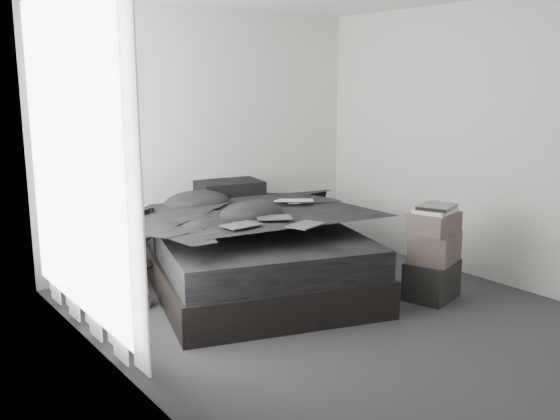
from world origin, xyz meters
TOP-DOWN VIEW (x-y plane):
  - floor at (0.00, 0.00)m, footprint 3.60×4.20m
  - wall_back at (0.00, 2.10)m, footprint 3.60×0.01m
  - wall_left at (-1.80, 0.00)m, footprint 0.01×4.20m
  - wall_right at (1.80, 0.00)m, footprint 0.01×4.20m
  - window_left at (-1.78, 0.90)m, footprint 0.02×2.00m
  - curtain_left at (-1.73, 0.90)m, footprint 0.06×2.12m
  - bed at (-0.15, 1.02)m, footprint 2.34×2.71m
  - mattress at (-0.15, 1.02)m, footprint 2.25×2.63m
  - duvet at (-0.17, 0.97)m, footprint 2.20×2.38m
  - pillow_lower at (0.05, 1.90)m, footprint 0.80×0.65m
  - pillow_upper at (0.12, 1.85)m, footprint 0.72×0.56m
  - laptop at (0.27, 0.95)m, footprint 0.44×0.41m
  - comic_a at (-0.60, 0.51)m, footprint 0.31×0.22m
  - comic_b at (-0.23, 0.57)m, footprint 0.35×0.31m
  - comic_c at (-0.18, 0.21)m, footprint 0.34×0.27m
  - side_stand at (-1.09, 1.61)m, footprint 0.54×0.54m
  - papers at (-1.08, 1.60)m, footprint 0.36×0.34m
  - floor_books at (-1.19, 1.17)m, footprint 0.17×0.21m
  - box_lower at (0.95, -0.15)m, footprint 0.54×0.47m
  - box_mid at (0.96, -0.16)m, footprint 0.51×0.46m
  - box_upper at (0.94, -0.15)m, footprint 0.47×0.41m
  - art_book_white at (0.95, -0.15)m, footprint 0.41×0.36m
  - art_book_snake at (0.96, -0.16)m, footprint 0.41×0.37m

SIDE VIEW (x-z plane):
  - floor at x=0.00m, z-range -0.01..0.01m
  - floor_books at x=-1.19m, z-range 0.00..0.13m
  - bed at x=-0.15m, z-range 0.00..0.31m
  - box_lower at x=0.95m, z-range 0.00..0.34m
  - side_stand at x=-1.09m, z-range 0.00..0.76m
  - mattress at x=-0.15m, z-range 0.31..0.56m
  - box_mid at x=0.96m, z-range 0.34..0.59m
  - pillow_lower at x=0.05m, z-range 0.56..0.72m
  - box_upper at x=0.94m, z-range 0.59..0.77m
  - duvet at x=-0.17m, z-range 0.56..0.83m
  - papers at x=-1.08m, z-range 0.76..0.78m
  - art_book_white at x=0.95m, z-range 0.77..0.81m
  - pillow_upper at x=0.12m, z-range 0.72..0.86m
  - art_book_snake at x=0.96m, z-range 0.81..0.84m
  - comic_a at x=-0.60m, z-range 0.83..0.84m
  - comic_b at x=-0.23m, z-range 0.84..0.85m
  - laptop at x=0.27m, z-range 0.83..0.86m
  - comic_c at x=-0.18m, z-range 0.84..0.85m
  - curtain_left at x=-1.73m, z-range 0.04..2.52m
  - wall_back at x=0.00m, z-range 0.00..2.60m
  - wall_left at x=-1.80m, z-range 0.00..2.60m
  - wall_right at x=1.80m, z-range 0.00..2.60m
  - window_left at x=-1.78m, z-range 0.20..2.50m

